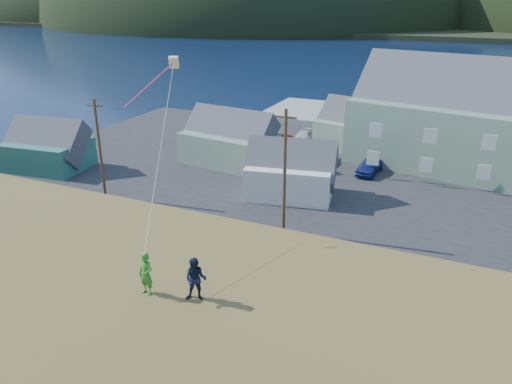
# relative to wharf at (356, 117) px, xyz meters

# --- Properties ---
(ground) EXTENTS (900.00, 900.00, 0.00)m
(ground) POSITION_rel_wharf_xyz_m (6.00, -40.00, -0.45)
(ground) COLOR #0A1638
(ground) RESTS_ON ground
(grass_strip) EXTENTS (110.00, 8.00, 0.10)m
(grass_strip) POSITION_rel_wharf_xyz_m (6.00, -42.00, -0.40)
(grass_strip) COLOR #4C3D19
(grass_strip) RESTS_ON ground
(waterfront_lot) EXTENTS (72.00, 36.00, 0.12)m
(waterfront_lot) POSITION_rel_wharf_xyz_m (6.00, -23.00, -0.39)
(waterfront_lot) COLOR #28282B
(waterfront_lot) RESTS_ON ground
(wharf) EXTENTS (26.00, 14.00, 0.90)m
(wharf) POSITION_rel_wharf_xyz_m (0.00, 0.00, 0.00)
(wharf) COLOR gray
(wharf) RESTS_ON ground
(far_shore) EXTENTS (900.00, 320.00, 2.00)m
(far_shore) POSITION_rel_wharf_xyz_m (6.00, 290.00, 0.55)
(far_shore) COLOR black
(far_shore) RESTS_ON ground
(shed_teal) EXTENTS (8.84, 6.66, 6.49)m
(shed_teal) POSITION_rel_wharf_xyz_m (-23.98, -34.58, 1.98)
(shed_teal) COLOR #31746D
(shed_teal) RESTS_ON waterfront_lot
(shed_palegreen_near) EXTENTS (10.49, 7.37, 7.11)m
(shed_palegreen_near) POSITION_rel_wharf_xyz_m (-7.71, -25.16, 2.23)
(shed_palegreen_near) COLOR slate
(shed_palegreen_near) RESTS_ON waterfront_lot
(shed_white) EXTENTS (8.77, 6.60, 6.34)m
(shed_white) POSITION_rel_wharf_xyz_m (1.57, -31.28, 1.99)
(shed_white) COLOR white
(shed_white) RESTS_ON waterfront_lot
(shed_palegreen_far) EXTENTS (11.78, 8.47, 7.15)m
(shed_palegreen_far) POSITION_rel_wharf_xyz_m (4.34, -14.69, 2.28)
(shed_palegreen_far) COLOR gray
(shed_palegreen_far) RESTS_ON waterfront_lot
(utility_poles) EXTENTS (34.82, 0.24, 9.56)m
(utility_poles) POSITION_rel_wharf_xyz_m (4.20, -38.50, 4.33)
(utility_poles) COLOR #47331E
(utility_poles) RESTS_ON waterfront_lot
(parked_cars) EXTENTS (25.92, 12.43, 1.57)m
(parked_cars) POSITION_rel_wharf_xyz_m (-3.58, -18.98, 0.42)
(parked_cars) COLOR silver
(parked_cars) RESTS_ON waterfront_lot
(kite_flyer_green) EXTENTS (0.63, 0.46, 1.60)m
(kite_flyer_green) POSITION_rel_wharf_xyz_m (6.12, -58.41, 7.55)
(kite_flyer_green) COLOR #318223
(kite_flyer_green) RESTS_ON hillside
(kite_flyer_navy) EXTENTS (0.94, 0.83, 1.62)m
(kite_flyer_navy) POSITION_rel_wharf_xyz_m (7.92, -58.01, 7.56)
(kite_flyer_navy) COLOR black
(kite_flyer_navy) RESTS_ON hillside
(kite_rig) EXTENTS (2.59, 4.54, 10.76)m
(kite_rig) POSITION_rel_wharf_xyz_m (2.20, -50.26, 13.43)
(kite_rig) COLOR beige
(kite_rig) RESTS_ON ground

